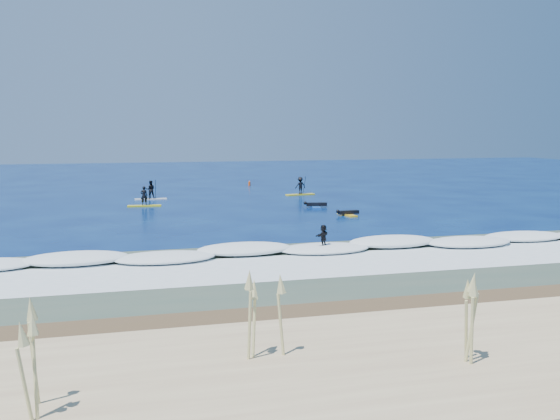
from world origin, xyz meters
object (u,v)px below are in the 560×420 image
object	(u,v)px
sup_paddler_right	(300,187)
prone_paddler_near	(347,213)
wave_surfer	(323,238)
marker_buoy	(249,183)
sup_paddler_center	(151,191)
sup_paddler_left	(144,199)
prone_paddler_far	(315,205)

from	to	relation	value
sup_paddler_right	prone_paddler_near	size ratio (longest dim) A/B	1.28
wave_surfer	marker_buoy	distance (m)	37.69
sup_paddler_center	sup_paddler_right	distance (m)	13.87
sup_paddler_left	sup_paddler_right	xyz separation A→B (m)	(14.67, 5.16, 0.18)
sup_paddler_center	wave_surfer	world-z (taller)	sup_paddler_center
prone_paddler_near	wave_surfer	size ratio (longest dim) A/B	1.42
sup_paddler_left	sup_paddler_center	bearing A→B (deg)	84.59
sup_paddler_right	wave_surfer	xyz separation A→B (m)	(-6.89, -26.66, -0.05)
sup_paddler_right	marker_buoy	distance (m)	11.10
sup_paddler_left	sup_paddler_right	size ratio (longest dim) A/B	0.94
sup_paddler_right	prone_paddler_near	world-z (taller)	sup_paddler_right
sup_paddler_left	prone_paddler_near	world-z (taller)	sup_paddler_left
sup_paddler_center	sup_paddler_right	bearing A→B (deg)	1.46
prone_paddler_near	prone_paddler_far	size ratio (longest dim) A/B	0.93
sup_paddler_left	sup_paddler_center	size ratio (longest dim) A/B	0.98
sup_paddler_left	sup_paddler_center	xyz separation A→B (m)	(0.80, 4.81, 0.14)
prone_paddler_far	marker_buoy	size ratio (longest dim) A/B	3.98
sup_paddler_center	prone_paddler_far	xyz separation A→B (m)	(12.32, -8.88, -0.56)
prone_paddler_far	sup_paddler_left	bearing A→B (deg)	84.21
prone_paddler_far	wave_surfer	bearing A→B (deg)	174.40
sup_paddler_center	prone_paddler_near	world-z (taller)	sup_paddler_center
sup_paddler_center	marker_buoy	distance (m)	15.86
prone_paddler_near	wave_surfer	bearing A→B (deg)	148.44
prone_paddler_near	marker_buoy	xyz separation A→B (m)	(-1.76, 25.12, 0.11)
sup_paddler_right	prone_paddler_far	bearing A→B (deg)	-109.45
sup_paddler_left	prone_paddler_far	bearing A→B (deg)	-13.22
sup_paddler_center	marker_buoy	bearing A→B (deg)	44.60
prone_paddler_near	marker_buoy	size ratio (longest dim) A/B	3.69
sup_paddler_left	prone_paddler_far	size ratio (longest dim) A/B	1.11
sup_paddler_center	prone_paddler_far	world-z (taller)	sup_paddler_center
sup_paddler_left	prone_paddler_near	bearing A→B (deg)	-29.53
sup_paddler_left	wave_surfer	distance (m)	22.87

